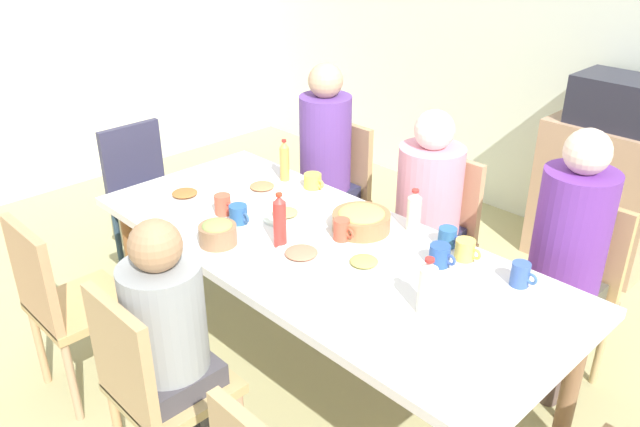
% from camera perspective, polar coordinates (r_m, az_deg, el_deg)
% --- Properties ---
extents(ground_plane, '(7.35, 7.35, 0.00)m').
position_cam_1_polar(ground_plane, '(3.19, 0.00, -14.69)').
color(ground_plane, tan).
extents(wall_back, '(6.37, 0.12, 2.60)m').
position_cam_1_polar(wall_back, '(4.44, 22.95, 14.13)').
color(wall_back, silver).
rests_on(wall_back, ground_plane).
extents(wall_left, '(0.12, 4.80, 2.60)m').
position_cam_1_polar(wall_left, '(5.19, -25.79, 15.15)').
color(wall_left, beige).
rests_on(wall_left, ground_plane).
extents(dining_table, '(2.23, 0.93, 0.75)m').
position_cam_1_polar(dining_table, '(2.79, 0.00, -4.12)').
color(dining_table, white).
rests_on(dining_table, ground_plane).
extents(chair_0, '(0.40, 0.40, 0.90)m').
position_cam_1_polar(chair_0, '(3.13, 21.19, -5.97)').
color(chair_0, tan).
rests_on(chair_0, ground_plane).
extents(person_0, '(0.31, 0.31, 1.27)m').
position_cam_1_polar(person_0, '(2.94, 21.20, -2.58)').
color(person_0, brown).
rests_on(person_0, ground_plane).
extents(chair_1, '(0.40, 0.40, 0.90)m').
position_cam_1_polar(chair_1, '(3.86, 1.30, 2.25)').
color(chair_1, tan).
rests_on(chair_1, ground_plane).
extents(person_1, '(0.30, 0.30, 1.28)m').
position_cam_1_polar(person_1, '(3.71, 0.36, 5.33)').
color(person_1, '#2C2B4D').
rests_on(person_1, ground_plane).
extents(chair_4, '(0.40, 0.40, 0.90)m').
position_cam_1_polar(chair_4, '(3.44, 10.17, -1.45)').
color(chair_4, tan).
rests_on(chair_4, ground_plane).
extents(person_4, '(0.33, 0.33, 1.18)m').
position_cam_1_polar(person_4, '(3.28, 9.52, 1.20)').
color(person_4, '#2A3851').
rests_on(person_4, ground_plane).
extents(chair_5, '(0.40, 0.40, 0.90)m').
position_cam_1_polar(chair_5, '(2.48, -14.62, -14.32)').
color(chair_5, tan).
rests_on(chair_5, ground_plane).
extents(person_5, '(0.30, 0.30, 1.14)m').
position_cam_1_polar(person_5, '(2.41, -13.19, -10.33)').
color(person_5, '#3A3A46').
rests_on(person_5, ground_plane).
extents(chair_6, '(0.40, 0.40, 0.90)m').
position_cam_1_polar(chair_6, '(3.96, -15.29, 1.86)').
color(chair_6, navy).
rests_on(chair_6, ground_plane).
extents(chair_7, '(0.40, 0.40, 0.90)m').
position_cam_1_polar(chair_7, '(3.05, -21.87, -7.08)').
color(chair_7, tan).
rests_on(chair_7, ground_plane).
extents(plate_0, '(0.21, 0.21, 0.04)m').
position_cam_1_polar(plate_0, '(2.59, 3.88, -4.51)').
color(plate_0, white).
rests_on(plate_0, dining_table).
extents(plate_1, '(0.23, 0.23, 0.04)m').
position_cam_1_polar(plate_1, '(3.23, -11.91, 1.58)').
color(plate_1, silver).
rests_on(plate_1, dining_table).
extents(plate_2, '(0.21, 0.21, 0.04)m').
position_cam_1_polar(plate_2, '(2.98, -3.11, -0.13)').
color(plate_2, silver).
rests_on(plate_2, dining_table).
extents(plate_3, '(0.25, 0.25, 0.04)m').
position_cam_1_polar(plate_3, '(2.65, -1.66, -3.73)').
color(plate_3, white).
rests_on(plate_3, dining_table).
extents(plate_4, '(0.22, 0.22, 0.04)m').
position_cam_1_polar(plate_4, '(3.25, -5.16, 2.23)').
color(plate_4, white).
rests_on(plate_4, dining_table).
extents(bowl_0, '(0.16, 0.16, 0.11)m').
position_cam_1_polar(bowl_0, '(2.77, -9.07, -1.69)').
color(bowl_0, '#906949').
rests_on(bowl_0, dining_table).
extents(bowl_1, '(0.26, 0.26, 0.10)m').
position_cam_1_polar(bowl_1, '(2.85, 3.70, -0.55)').
color(bowl_1, '#9C6E45').
rests_on(bowl_1, dining_table).
extents(cup_0, '(0.11, 0.08, 0.08)m').
position_cam_1_polar(cup_0, '(2.77, 11.28, -2.09)').
color(cup_0, '#2D619A').
rests_on(cup_0, dining_table).
extents(cup_1, '(0.13, 0.09, 0.08)m').
position_cam_1_polar(cup_1, '(3.27, -0.63, 2.90)').
color(cup_1, '#DBCB4A').
rests_on(cup_1, dining_table).
extents(cup_2, '(0.11, 0.07, 0.10)m').
position_cam_1_polar(cup_2, '(2.57, 17.41, -5.19)').
color(cup_2, '#3959A3').
rests_on(cup_2, dining_table).
extents(cup_3, '(0.11, 0.07, 0.10)m').
position_cam_1_polar(cup_3, '(2.77, 1.96, -1.45)').
color(cup_3, '#C75139').
rests_on(cup_3, dining_table).
extents(cup_4, '(0.12, 0.08, 0.09)m').
position_cam_1_polar(cup_4, '(2.69, 12.79, -3.17)').
color(cup_4, '#E9C955').
rests_on(cup_4, dining_table).
extents(cup_5, '(0.12, 0.08, 0.09)m').
position_cam_1_polar(cup_5, '(2.63, 10.61, -3.68)').
color(cup_5, '#2A4F9A').
rests_on(cup_5, dining_table).
extents(cup_6, '(0.12, 0.08, 0.09)m').
position_cam_1_polar(cup_6, '(2.94, -7.24, -0.07)').
color(cup_6, '#295998').
rests_on(cup_6, dining_table).
extents(cup_7, '(0.11, 0.08, 0.10)m').
position_cam_1_polar(cup_7, '(3.02, -8.61, 0.78)').
color(cup_7, '#D4563D').
rests_on(cup_7, dining_table).
extents(bottle_0, '(0.07, 0.07, 0.23)m').
position_cam_1_polar(bottle_0, '(2.30, 9.52, -6.50)').
color(bottle_0, silver).
rests_on(bottle_0, dining_table).
extents(bottle_1, '(0.05, 0.05, 0.22)m').
position_cam_1_polar(bottle_1, '(3.34, -3.17, 4.66)').
color(bottle_1, gold).
rests_on(bottle_1, dining_table).
extents(bottle_2, '(0.06, 0.06, 0.25)m').
position_cam_1_polar(bottle_2, '(2.69, -3.60, -0.70)').
color(bottle_2, red).
rests_on(bottle_2, dining_table).
extents(bottle_3, '(0.06, 0.06, 0.20)m').
position_cam_1_polar(bottle_3, '(2.86, 8.35, 0.19)').
color(bottle_3, silver).
rests_on(bottle_3, dining_table).
extents(side_cabinet, '(0.70, 0.44, 0.90)m').
position_cam_1_polar(side_cabinet, '(4.28, 23.56, 1.53)').
color(side_cabinet, tan).
rests_on(side_cabinet, ground_plane).
extents(microwave, '(0.48, 0.36, 0.28)m').
position_cam_1_polar(microwave, '(4.09, 25.05, 9.03)').
color(microwave, '#252632').
rests_on(microwave, side_cabinet).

